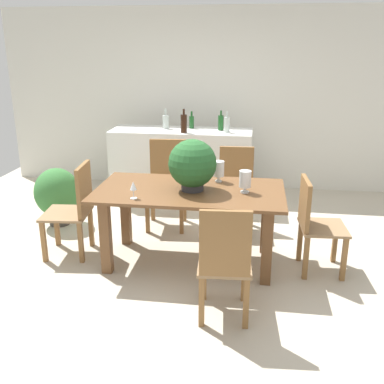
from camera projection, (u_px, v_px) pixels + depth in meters
ground_plane at (190, 259)px, 4.53m from camera, size 7.04×7.04×0.00m
back_wall at (216, 100)px, 6.56m from camera, size 6.40×0.10×2.60m
dining_table at (190, 203)px, 4.29m from camera, size 1.80×0.97×0.76m
chair_head_end at (76, 206)px, 4.49m from camera, size 0.49×0.50×0.96m
chair_near_right at (225, 260)px, 3.37m from camera, size 0.44×0.49×0.97m
chair_foot_end at (314, 221)px, 4.16m from camera, size 0.44×0.47×0.91m
chair_far_right at (236, 185)px, 5.17m from camera, size 0.45×0.46×0.96m
chair_far_left at (167, 179)px, 5.28m from camera, size 0.50×0.50×1.02m
flower_centerpiece at (192, 164)px, 4.15m from camera, size 0.45×0.45×0.49m
crystal_vase_left at (219, 169)px, 4.45m from camera, size 0.11×0.11×0.21m
crystal_vase_center_near at (245, 180)px, 4.12m from camera, size 0.11×0.11×0.21m
wine_glass at (133, 187)px, 3.96m from camera, size 0.06×0.06×0.16m
kitchen_counter at (181, 166)px, 6.10m from camera, size 1.89×0.61×0.99m
wine_bottle_clear at (166, 122)px, 6.01m from camera, size 0.08×0.08×0.26m
wine_bottle_tall at (221, 122)px, 5.90m from camera, size 0.07×0.07×0.26m
wine_bottle_green at (227, 124)px, 5.75m from camera, size 0.07×0.07×0.27m
wine_bottle_amber at (184, 123)px, 5.73m from camera, size 0.08×0.08×0.31m
wine_bottle_dark at (192, 122)px, 6.04m from camera, size 0.06×0.06×0.23m
potted_plant_floor at (57, 194)px, 5.30m from camera, size 0.53×0.53×0.70m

